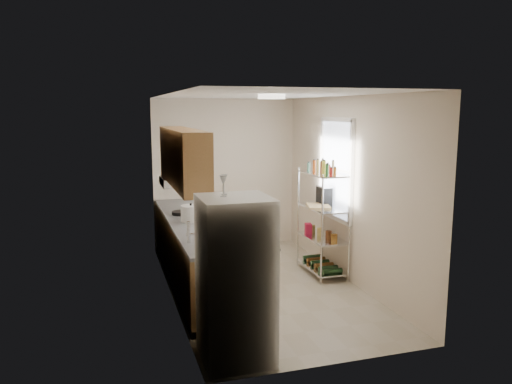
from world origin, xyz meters
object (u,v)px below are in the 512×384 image
refrigerator (235,280)px  cutting_board (318,206)px  frying_pan_large (181,213)px  rice_cooker (191,213)px  espresso_machine (324,195)px

refrigerator → cutting_board: size_ratio=3.98×
refrigerator → frying_pan_large: 2.71m
refrigerator → cutting_board: (1.81, 2.13, 0.22)m
rice_cooker → espresso_machine: bearing=2.1°
espresso_machine → cutting_board: bearing=-138.7°
frying_pan_large → rice_cooker: bearing=-91.2°
cutting_board → espresso_machine: bearing=43.7°
refrigerator → cutting_board: bearing=49.7°
frying_pan_large → espresso_machine: espresso_machine is taller
cutting_board → refrigerator: bearing=-130.3°
rice_cooker → frying_pan_large: rice_cooker is taller
refrigerator → espresso_machine: bearing=49.2°
rice_cooker → cutting_board: rice_cooker is taller
cutting_board → espresso_machine: espresso_machine is taller
cutting_board → espresso_machine: 0.26m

